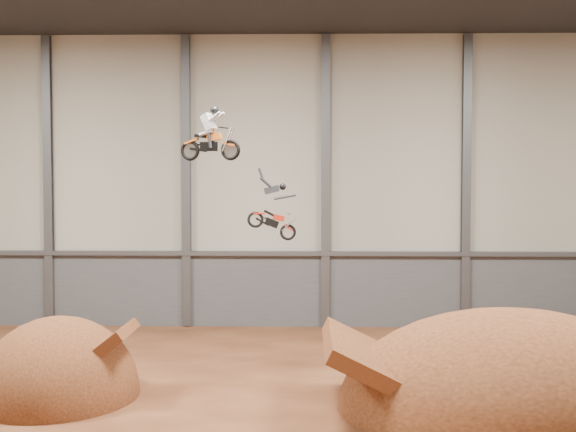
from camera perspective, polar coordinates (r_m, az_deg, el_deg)
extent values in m
plane|color=#492313|center=(24.68, -4.57, -14.33)|extent=(40.00, 40.00, 0.00)
cube|color=#A8A595|center=(38.52, -2.28, 2.48)|extent=(40.00, 0.10, 14.00)
cube|color=#4B4D52|center=(38.82, -2.28, -5.30)|extent=(39.80, 0.18, 3.50)
cube|color=#47494F|center=(38.45, -2.30, -2.67)|extent=(39.80, 0.35, 0.20)
cube|color=#47494F|center=(40.22, -16.68, 2.38)|extent=(0.40, 0.36, 13.90)
cube|color=#47494F|center=(38.68, -7.24, 2.46)|extent=(0.40, 0.36, 13.90)
cube|color=#47494F|center=(38.24, 2.69, 2.47)|extent=(0.40, 0.36, 13.90)
cube|color=#47494F|center=(38.96, 12.55, 2.41)|extent=(0.40, 0.36, 13.90)
ellipsoid|color=#442011|center=(28.15, -16.03, -12.25)|extent=(5.31, 6.13, 5.31)
ellipsoid|color=#442011|center=(26.59, 15.65, -13.16)|extent=(10.89, 9.64, 6.29)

